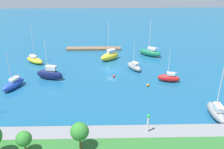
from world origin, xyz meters
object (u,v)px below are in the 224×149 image
Objects in this scene: sailboat_blue_near_pier at (13,84)px; sailboat_gray_inner_mooring at (134,66)px; sailboat_yellow_east_end at (35,60)px; sailboat_navy_mid_basin at (50,74)px; pier_dock at (94,49)px; harbor_beacon at (148,122)px; sailboat_red_outer_mooring at (169,78)px; mooring_buoy_orange at (148,85)px; park_tree_east at (24,139)px; mooring_buoy_red at (114,76)px; sailboat_green_far_south at (150,52)px; sailboat_gray_off_beacon at (216,112)px; park_tree_center at (80,132)px; sailboat_yellow_lone_north at (110,56)px.

sailboat_gray_inner_mooring is at bearing 136.88° from sailboat_blue_near_pier.
sailboat_yellow_east_end is 1.05× the size of sailboat_navy_mid_basin.
pier_dock is 20.11m from sailboat_yellow_east_end.
harbor_beacon is at bearing -14.02° from sailboat_yellow_east_end.
sailboat_gray_inner_mooring is (-28.99, 5.31, 0.00)m from sailboat_yellow_east_end.
sailboat_gray_inner_mooring is 23.17m from sailboat_navy_mid_basin.
sailboat_yellow_east_end is 29.47m from sailboat_gray_inner_mooring.
sailboat_red_outer_mooring is 6.25m from mooring_buoy_orange.
sailboat_gray_inner_mooring is at bearing -122.13° from park_tree_east.
sailboat_red_outer_mooring is 13.60× the size of mooring_buoy_red.
sailboat_gray_inner_mooring is (-12.00, 16.05, 0.66)m from pier_dock.
harbor_beacon is (-11.62, 44.80, 2.83)m from pier_dock.
sailboat_blue_near_pier is 41.72m from sailboat_green_far_south.
sailboat_green_far_south is at bearing -99.37° from harbor_beacon.
sailboat_green_far_south is at bearing 11.05° from sailboat_gray_off_beacon.
sailboat_yellow_east_end is at bearing 38.21° from sailboat_green_far_south.
sailboat_gray_off_beacon is 27.49m from mooring_buoy_red.
mooring_buoy_red is at bearing 95.94° from sailboat_gray_inner_mooring.
park_tree_center reaches higher than mooring_buoy_orange.
park_tree_east is at bearing 106.96° from sailboat_navy_mid_basin.
sailboat_red_outer_mooring is (-29.39, -26.44, -2.82)m from park_tree_east.
sailboat_yellow_east_end reaches higher than park_tree_center.
sailboat_gray_inner_mooring reaches higher than harbor_beacon.
mooring_buoy_red is (14.01, -2.74, -0.75)m from sailboat_red_outer_mooring.
sailboat_gray_inner_mooring is at bearing 89.59° from sailboat_green_far_south.
pier_dock is at bearing -35.91° from sailboat_red_outer_mooring.
sailboat_navy_mid_basin is at bearing 63.65° from pier_dock.
mooring_buoy_red is (-16.74, -0.68, -1.24)m from sailboat_navy_mid_basin.
mooring_buoy_orange is (-25.04, 4.49, -1.21)m from sailboat_navy_mid_basin.
sailboat_red_outer_mooring reaches higher than park_tree_east.
park_tree_center is 29.64m from sailboat_blue_near_pier.
sailboat_navy_mid_basin is 1.13× the size of sailboat_blue_near_pier.
sailboat_gray_off_beacon is (-6.27, 15.80, 0.22)m from sailboat_red_outer_mooring.
pier_dock is at bearing 12.14° from sailboat_green_far_south.
sailboat_green_far_south is (-18.30, -43.10, -3.38)m from park_tree_center.
park_tree_east is 37.29m from sailboat_gray_off_beacon.
sailboat_blue_near_pier is 0.76× the size of sailboat_yellow_lone_north.
mooring_buoy_red is (-23.17, 9.88, -0.70)m from sailboat_yellow_east_end.
sailboat_navy_mid_basin is 1.00× the size of sailboat_gray_off_beacon.
sailboat_yellow_lone_north is (-5.29, 8.89, 1.01)m from pier_dock.
park_tree_center is at bearing 77.21° from mooring_buoy_red.
sailboat_navy_mid_basin is at bearing 3.87° from sailboat_yellow_lone_north.
park_tree_east is 0.33× the size of sailboat_yellow_lone_north.
harbor_beacon is at bearing -160.29° from park_tree_center.
park_tree_east is 51.68m from sailboat_green_far_south.
park_tree_east is at bearing 88.58° from sailboat_green_far_south.
sailboat_yellow_lone_north is (-22.28, -1.86, 0.35)m from sailboat_yellow_east_end.
sailboat_green_far_south is at bearing 161.73° from pier_dock.
sailboat_red_outer_mooring reaches higher than sailboat_gray_inner_mooring.
harbor_beacon is at bearing 111.04° from sailboat_green_far_south.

